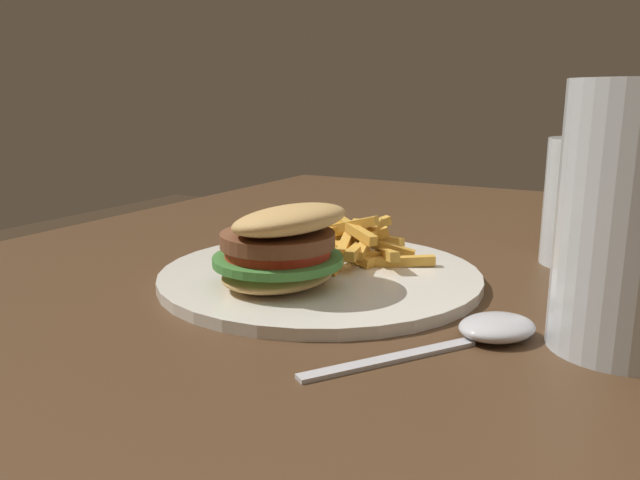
{
  "coord_description": "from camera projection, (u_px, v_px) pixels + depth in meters",
  "views": [
    {
      "loc": [
        0.47,
        0.03,
        0.93
      ],
      "look_at": [
        -0.01,
        -0.24,
        0.8
      ],
      "focal_mm": 35.0,
      "sensor_mm": 36.0,
      "label": 1
    }
  ],
  "objects": [
    {
      "name": "spoon",
      "position": [
        489.0,
        330.0,
        0.44
      ],
      "size": [
        0.17,
        0.13,
        0.02
      ],
      "rotation": [
        0.0,
        0.0,
        2.54
      ],
      "color": "silver",
      "rests_on": "dining_table"
    },
    {
      "name": "meal_plate_near",
      "position": [
        308.0,
        262.0,
        0.55
      ],
      "size": [
        0.29,
        0.29,
        0.09
      ],
      "color": "silver",
      "rests_on": "dining_table"
    },
    {
      "name": "dining_table",
      "position": [
        591.0,
        440.0,
        0.48
      ],
      "size": [
        1.34,
        1.29,
        0.76
      ],
      "color": "#4C331E",
      "rests_on": "ground_plane"
    },
    {
      "name": "beer_glass",
      "position": [
        631.0,
        227.0,
        0.4
      ],
      "size": [
        0.09,
        0.09,
        0.18
      ],
      "color": "silver",
      "rests_on": "dining_table"
    },
    {
      "name": "juice_glass",
      "position": [
        587.0,
        205.0,
        0.62
      ],
      "size": [
        0.08,
        0.08,
        0.17
      ],
      "color": "silver",
      "rests_on": "dining_table"
    }
  ]
}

